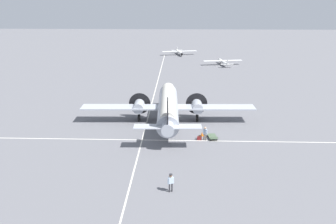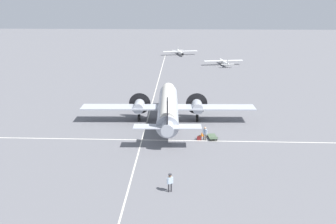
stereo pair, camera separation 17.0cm
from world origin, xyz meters
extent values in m
plane|color=slate|center=(0.00, 0.00, 0.00)|extent=(300.00, 300.00, 0.00)
cube|color=silver|center=(0.00, -5.69, 0.00)|extent=(120.00, 0.16, 0.01)
cube|color=silver|center=(-3.09, 0.00, 0.00)|extent=(0.16, 120.00, 0.01)
cylinder|color=#ADB2BC|center=(0.00, 0.00, 2.48)|extent=(3.21, 15.24, 2.77)
cylinder|color=silver|center=(0.00, 0.00, 3.25)|extent=(2.36, 14.48, 1.94)
sphere|color=#ADB2BC|center=(-0.22, 7.58, 2.48)|extent=(2.63, 2.63, 2.63)
cylinder|color=#ADB2BC|center=(0.22, -7.58, 2.62)|extent=(1.61, 3.00, 1.52)
cube|color=black|center=(0.24, -8.13, 4.56)|extent=(0.19, 1.67, 3.18)
cube|color=#ADB2BC|center=(0.23, -7.95, 2.76)|extent=(8.00, 1.71, 0.10)
cube|color=#ADB2BC|center=(-0.03, 1.11, 2.14)|extent=(24.93, 3.13, 0.20)
cylinder|color=#ADB2BC|center=(-4.27, 1.24, 2.16)|extent=(1.60, 2.63, 1.52)
cylinder|color=black|center=(-4.31, 2.67, 2.16)|extent=(3.20, 0.13, 3.20)
sphere|color=black|center=(-4.31, 2.80, 2.16)|extent=(0.53, 0.53, 0.53)
cylinder|color=#ADB2BC|center=(4.19, 1.49, 2.16)|extent=(1.60, 2.63, 1.52)
cylinder|color=black|center=(4.14, 2.92, 2.16)|extent=(3.20, 0.13, 3.20)
sphere|color=black|center=(4.14, 3.05, 2.16)|extent=(0.53, 0.53, 0.53)
cylinder|color=#4C4C51|center=(-4.26, 0.98, 1.05)|extent=(0.18, 0.18, 1.00)
cylinder|color=black|center=(-4.26, 0.98, 0.55)|extent=(0.33, 1.11, 1.10)
cylinder|color=#4C4C51|center=(4.19, 1.23, 1.05)|extent=(0.18, 0.18, 1.00)
cylinder|color=black|center=(4.19, 1.23, 0.55)|extent=(0.33, 1.11, 1.10)
cylinder|color=#4C4C51|center=(-0.17, 5.92, 0.79)|extent=(0.14, 0.14, 0.89)
cylinder|color=black|center=(-0.17, 5.92, 0.35)|extent=(0.20, 0.70, 0.70)
cylinder|color=#2D2D33|center=(0.72, -17.33, 0.44)|extent=(0.13, 0.13, 0.88)
cylinder|color=#2D2D33|center=(0.96, -17.23, 0.44)|extent=(0.13, 0.13, 0.88)
cube|color=silver|center=(0.84, -17.28, 1.21)|extent=(0.47, 0.35, 0.66)
sphere|color=#8C6647|center=(0.84, -17.28, 1.69)|extent=(0.29, 0.29, 0.29)
cylinder|color=silver|center=(0.60, -17.39, 1.18)|extent=(0.10, 0.10, 0.63)
cylinder|color=silver|center=(1.08, -17.17, 1.18)|extent=(0.10, 0.10, 0.63)
cube|color=navy|center=(0.79, -17.18, 1.29)|extent=(0.05, 0.03, 0.42)
cylinder|color=#2D2D33|center=(0.84, -17.28, 1.81)|extent=(0.41, 0.41, 0.07)
cylinder|color=#473D2D|center=(4.96, -5.46, 0.42)|extent=(0.12, 0.12, 0.85)
cylinder|color=#473D2D|center=(4.74, -5.35, 0.42)|extent=(0.12, 0.12, 0.85)
cube|color=silver|center=(4.85, -5.41, 1.16)|extent=(0.45, 0.35, 0.63)
sphere|color=tan|center=(4.85, -5.41, 1.62)|extent=(0.28, 0.28, 0.28)
cylinder|color=silver|center=(5.08, -5.51, 1.13)|extent=(0.10, 0.10, 0.60)
cylinder|color=silver|center=(4.62, -5.30, 1.13)|extent=(0.10, 0.10, 0.60)
cube|color=navy|center=(4.80, -5.50, 1.24)|extent=(0.05, 0.03, 0.41)
cube|color=maroon|center=(4.14, -5.43, 0.24)|extent=(0.52, 0.19, 0.48)
cube|color=#551515|center=(4.14, -5.43, 0.51)|extent=(0.19, 0.13, 0.02)
cube|color=#47331E|center=(4.24, -5.42, 0.30)|extent=(0.41, 0.13, 0.60)
cube|color=#312315|center=(4.24, -5.42, 0.63)|extent=(0.15, 0.09, 0.02)
cube|color=#4C6047|center=(5.85, -4.92, 0.30)|extent=(1.26, 1.91, 0.04)
cube|color=#4C6047|center=(5.97, -5.78, 0.54)|extent=(1.02, 0.18, 0.04)
cylinder|color=#4C6047|center=(5.49, -5.84, 0.43)|extent=(0.04, 0.04, 0.22)
cylinder|color=#4C6047|center=(6.45, -5.71, 0.43)|extent=(0.04, 0.04, 0.22)
cylinder|color=black|center=(5.35, -4.30, 0.14)|extent=(0.10, 0.29, 0.28)
cylinder|color=black|center=(6.17, -4.19, 0.14)|extent=(0.10, 0.29, 0.28)
cylinder|color=black|center=(5.54, -5.65, 0.14)|extent=(0.10, 0.29, 0.28)
cylinder|color=black|center=(6.35, -5.54, 0.14)|extent=(0.10, 0.29, 0.28)
cylinder|color=white|center=(1.52, 60.32, 0.79)|extent=(2.40, 7.29, 0.89)
sphere|color=black|center=(2.32, 56.61, 0.79)|extent=(0.80, 0.80, 0.80)
cube|color=white|center=(1.61, 59.92, 1.19)|extent=(10.90, 3.41, 0.08)
cube|color=white|center=(0.77, 63.79, 1.50)|extent=(0.20, 0.64, 1.15)
cube|color=white|center=(0.77, 63.79, 0.93)|extent=(3.59, 1.30, 0.04)
cylinder|color=black|center=(2.07, 57.79, 0.14)|extent=(0.14, 0.29, 0.28)
cylinder|color=#4C4C51|center=(2.07, 57.79, 0.25)|extent=(0.06, 0.06, 0.21)
cylinder|color=black|center=(2.23, 60.88, 0.14)|extent=(0.14, 0.29, 0.28)
cylinder|color=#4C4C51|center=(2.23, 60.88, 0.25)|extent=(0.06, 0.06, 0.21)
cylinder|color=black|center=(0.65, 60.54, 0.14)|extent=(0.14, 0.29, 0.28)
cylinder|color=#4C4C51|center=(0.65, 60.54, 0.25)|extent=(0.06, 0.06, 0.21)
cylinder|color=white|center=(13.25, 43.69, 0.78)|extent=(2.01, 7.05, 0.86)
sphere|color=black|center=(12.64, 47.30, 0.78)|extent=(0.77, 0.77, 0.77)
cube|color=white|center=(13.18, 44.08, 1.16)|extent=(10.54, 2.82, 0.08)
cube|color=white|center=(13.82, 40.32, 1.46)|extent=(0.16, 0.62, 1.11)
cube|color=white|center=(13.82, 40.32, 0.91)|extent=(3.47, 1.11, 0.04)
cylinder|color=black|center=(12.84, 46.15, 0.14)|extent=(0.13, 0.29, 0.28)
cylinder|color=#4C4C51|center=(12.84, 46.15, 0.24)|extent=(0.06, 0.06, 0.21)
cylinder|color=black|center=(12.55, 43.18, 0.14)|extent=(0.13, 0.29, 0.28)
cylinder|color=#4C4C51|center=(12.55, 43.18, 0.24)|extent=(0.06, 0.06, 0.21)
cylinder|color=black|center=(14.08, 43.44, 0.14)|extent=(0.13, 0.29, 0.28)
cylinder|color=#4C4C51|center=(14.08, 43.44, 0.24)|extent=(0.06, 0.06, 0.21)
cube|color=orange|center=(4.57, -4.11, 0.01)|extent=(0.42, 0.42, 0.03)
cone|color=orange|center=(4.57, -4.11, 0.28)|extent=(0.36, 0.36, 0.56)
camera|label=1|loc=(1.48, -43.47, 16.97)|focal=35.00mm
camera|label=2|loc=(1.65, -43.46, 16.97)|focal=35.00mm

